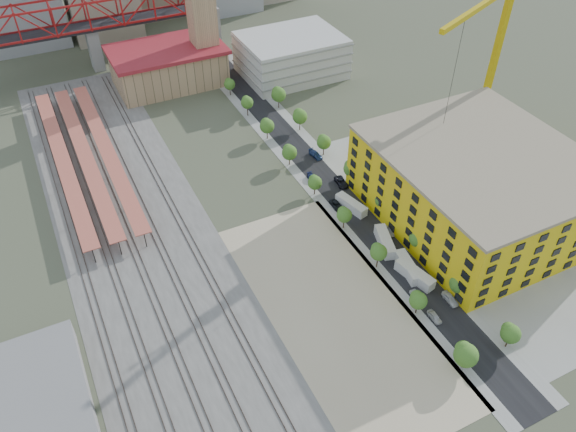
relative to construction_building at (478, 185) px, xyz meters
name	(u,v)px	position (x,y,z in m)	size (l,w,h in m)	color
ground	(287,216)	(-42.00, 20.00, -9.41)	(400.00, 400.00, 0.00)	#474C38
ballast_strip	(130,217)	(-78.00, 37.50, -9.38)	(36.00, 165.00, 0.06)	#605E59
dirt_lot	(336,308)	(-46.00, -11.50, -9.38)	(28.00, 67.00, 0.06)	tan
street_asphalt	(315,169)	(-26.00, 35.00, -9.38)	(12.00, 170.00, 0.06)	black
sidewalk_west	(297,174)	(-31.50, 35.00, -9.39)	(3.00, 170.00, 0.04)	gray
sidewalk_east	(332,164)	(-20.50, 35.00, -9.39)	(3.00, 170.00, 0.04)	gray
construction_pad	(479,211)	(3.00, 0.00, -9.38)	(50.00, 90.00, 0.06)	gray
rail_tracks	(122,219)	(-79.80, 37.50, -9.26)	(26.56, 160.00, 0.18)	#382B23
platform_canopies	(84,154)	(-83.00, 65.00, -5.42)	(16.00, 80.00, 4.12)	#BC5A48
station_hall	(168,66)	(-47.00, 102.00, -2.74)	(38.00, 24.00, 13.10)	tan
parking_garage	(291,55)	(-6.00, 90.00, -2.41)	(34.00, 26.00, 14.00)	silver
truss_bridge	(87,17)	(-67.00, 125.00, 9.45)	(94.00, 9.60, 25.60)	gray
construction_building	(478,185)	(0.00, 0.00, 0.00)	(44.60, 50.60, 18.80)	yellow
warehouse	(25,415)	(-108.00, -10.00, -6.91)	(22.00, 32.00, 5.00)	gray
street_trees	(332,188)	(-26.00, 25.00, -9.41)	(15.40, 124.40, 8.00)	#315F1C
distant_hills	(180,64)	(3.28, 280.00, -88.95)	(647.00, 264.00, 227.00)	#4C6B59
tower_crane	(495,39)	(19.90, 24.44, 23.79)	(46.70, 22.26, 53.79)	gold
site_trailer_a	(415,275)	(-26.00, -11.82, -8.06)	(2.60, 9.89, 2.71)	silver
site_trailer_b	(408,267)	(-26.00, -9.25, -8.09)	(2.53, 9.63, 2.64)	silver
site_trailer_c	(385,242)	(-26.00, 0.09, -8.05)	(2.62, 9.95, 2.72)	silver
site_trailer_d	(351,205)	(-26.00, 15.46, -8.12)	(2.47, 9.40, 2.57)	silver
car_0	(435,317)	(-29.00, -23.07, -8.74)	(1.57, 3.91, 1.33)	#BABABA
car_1	(417,297)	(-29.00, -17.05, -8.72)	(1.46, 4.20, 1.38)	#9E9EA3
car_2	(336,205)	(-29.00, 17.75, -8.75)	(2.18, 4.72, 1.31)	black
car_3	(313,178)	(-29.00, 30.58, -8.75)	(1.86, 4.58, 1.33)	navy
car_4	(450,299)	(-23.00, -20.62, -8.64)	(1.81, 4.50, 1.53)	silver
car_5	(387,231)	(-23.00, 3.58, -8.71)	(1.49, 4.27, 1.41)	gray
car_6	(341,182)	(-23.00, 25.49, -8.65)	(2.51, 5.45, 1.51)	black
car_7	(316,155)	(-23.00, 40.15, -8.67)	(2.06, 5.07, 1.47)	navy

